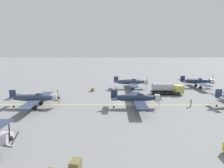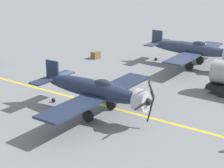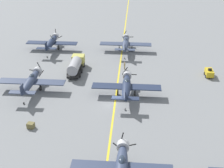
# 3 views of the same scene
# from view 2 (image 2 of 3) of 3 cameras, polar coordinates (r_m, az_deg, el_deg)

# --- Properties ---
(ground_plane) EXTENTS (400.00, 400.00, 0.00)m
(ground_plane) POSITION_cam_2_polar(r_m,az_deg,el_deg) (32.69, -5.39, -2.21)
(ground_plane) COLOR slate
(taxiway_stripe) EXTENTS (0.30, 160.00, 0.01)m
(taxiway_stripe) POSITION_cam_2_polar(r_m,az_deg,el_deg) (32.69, -5.39, -2.20)
(taxiway_stripe) COLOR yellow
(taxiway_stripe) RESTS_ON ground
(airplane_mid_center) EXTENTS (12.00, 9.98, 3.65)m
(airplane_mid_center) POSITION_cam_2_polar(r_m,az_deg,el_deg) (28.62, -2.44, -0.92)
(airplane_mid_center) COLOR #202A44
(airplane_mid_center) RESTS_ON ground
(airplane_mid_left) EXTENTS (12.00, 9.98, 3.68)m
(airplane_mid_left) POSITION_cam_2_polar(r_m,az_deg,el_deg) (42.65, 12.22, 5.22)
(airplane_mid_left) COLOR #2F3953
(airplane_mid_left) RESTS_ON ground
(supply_crate_by_tanker) EXTENTS (1.14, 1.01, 0.83)m
(supply_crate_by_tanker) POSITION_cam_2_polar(r_m,az_deg,el_deg) (45.65, -2.49, 4.43)
(supply_crate_by_tanker) COLOR brown
(supply_crate_by_tanker) RESTS_ON ground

